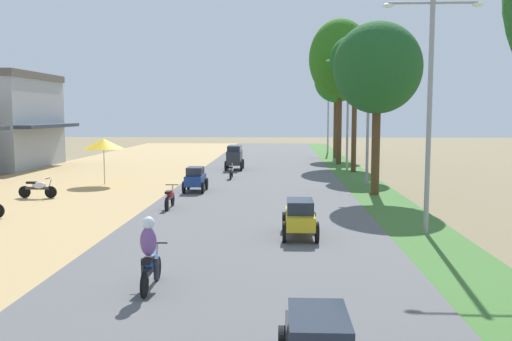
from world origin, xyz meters
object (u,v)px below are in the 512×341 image
streetlamp_far (348,105)px  motorbike_ahead_fourth (170,197)px  median_tree_second (377,68)px  car_hatchback_blue (195,178)px  vendor_umbrella (104,144)px  motorbike_ahead_fifth (231,170)px  median_tree_fifth (336,81)px  streetlamp_near (430,100)px  car_van_charcoal (235,156)px  parked_motorbike_seventh (38,187)px  median_tree_fourth (340,59)px  streetlamp_mid (368,102)px  median_tree_third (355,60)px  car_sedan_yellow (300,216)px  motorbike_ahead_third (150,255)px  streetlamp_farthest (328,108)px

streetlamp_far → motorbike_ahead_fourth: streetlamp_far is taller
median_tree_second → car_hatchback_blue: (-8.82, 0.59, -5.34)m
vendor_umbrella → motorbike_ahead_fifth: bearing=22.8°
car_hatchback_blue → motorbike_ahead_fifth: car_hatchback_blue is taller
vendor_umbrella → motorbike_ahead_fourth: size_ratio=1.40×
median_tree_fifth → streetlamp_near: size_ratio=1.16×
car_van_charcoal → median_tree_fifth: bearing=53.7°
parked_motorbike_seventh → motorbike_ahead_fifth: (8.30, 7.93, 0.02)m
median_tree_fourth → streetlamp_near: 24.94m
median_tree_fourth → streetlamp_near: bearing=-89.4°
parked_motorbike_seventh → streetlamp_near: (16.01, -6.81, 3.86)m
car_van_charcoal → streetlamp_far: bearing=10.6°
car_hatchback_blue → vendor_umbrella: bearing=153.7°
median_tree_fifth → motorbike_ahead_fifth: median_tree_fifth is taller
median_tree_fifth → motorbike_ahead_fourth: (-9.44, -26.81, -6.22)m
vendor_umbrella → motorbike_ahead_fourth: vendor_umbrella is taller
streetlamp_near → streetlamp_mid: (0.00, 12.39, 0.17)m
median_tree_third → motorbike_ahead_fifth: size_ratio=5.04×
median_tree_second → motorbike_ahead_fifth: size_ratio=4.58×
vendor_umbrella → streetlamp_near: bearing=-39.3°
median_tree_fourth → car_sedan_yellow: (-3.91, -25.47, -7.33)m
streetlamp_mid → car_van_charcoal: size_ratio=3.27×
median_tree_fifth → motorbike_ahead_fourth: 29.10m
streetlamp_mid → car_sedan_yellow: 14.36m
vendor_umbrella → car_hatchback_blue: bearing=-26.3°
motorbike_ahead_third → median_tree_fifth: bearing=78.2°
median_tree_fifth → streetlamp_mid: (-0.12, -18.60, -2.20)m
streetlamp_farthest → parked_motorbike_seventh: bearing=-117.6°
median_tree_fourth → streetlamp_mid: (0.25, -12.28, -3.48)m
streetlamp_far → car_van_charcoal: bearing=-169.4°
median_tree_third → median_tree_fourth: 5.77m
median_tree_third → median_tree_fourth: (-0.38, 5.72, 0.61)m
streetlamp_near → motorbike_ahead_third: bearing=-140.9°
streetlamp_farthest → median_tree_fourth: bearing=-91.1°
median_tree_third → motorbike_ahead_fourth: bearing=-122.6°
car_sedan_yellow → car_hatchback_blue: car_hatchback_blue is taller
motorbike_ahead_fourth → median_tree_second: bearing=25.7°
parked_motorbike_seventh → car_sedan_yellow: 14.09m
streetlamp_mid → car_hatchback_blue: bearing=-160.3°
median_tree_fourth → car_sedan_yellow: bearing=-98.7°
car_sedan_yellow → car_van_charcoal: 21.16m
median_tree_third → car_sedan_yellow: size_ratio=4.02×
parked_motorbike_seventh → streetlamp_mid: streetlamp_mid is taller
parked_motorbike_seventh → streetlamp_far: (16.01, 14.69, 4.03)m
car_hatchback_blue → median_tree_second: bearing=-3.8°
streetlamp_far → vendor_umbrella: bearing=-146.5°
median_tree_second → median_tree_fourth: median_tree_fourth is taller
car_hatchback_blue → motorbike_ahead_third: size_ratio=1.11×
parked_motorbike_seventh → motorbike_ahead_fifth: bearing=43.7°
median_tree_third → streetlamp_mid: size_ratio=1.15×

